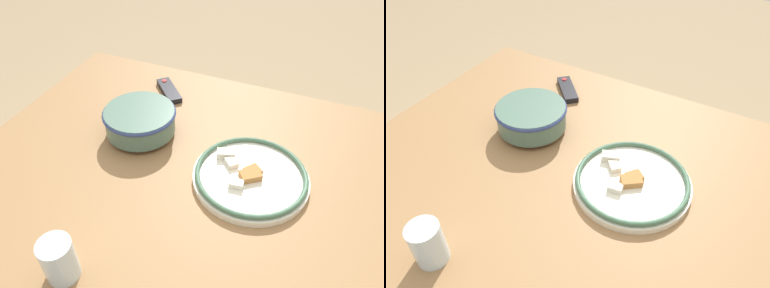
% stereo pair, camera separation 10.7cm
% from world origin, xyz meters
% --- Properties ---
extents(dining_table, '(1.27, 1.04, 0.75)m').
position_xyz_m(dining_table, '(0.00, 0.00, 0.67)').
color(dining_table, olive).
rests_on(dining_table, ground_plane).
extents(noodle_bowl, '(0.22, 0.22, 0.09)m').
position_xyz_m(noodle_bowl, '(-0.20, 0.11, 0.81)').
color(noodle_bowl, '#4C6B5B').
rests_on(noodle_bowl, dining_table).
extents(food_plate, '(0.32, 0.32, 0.04)m').
position_xyz_m(food_plate, '(0.17, 0.04, 0.77)').
color(food_plate, silver).
rests_on(food_plate, dining_table).
extents(tv_remote, '(0.14, 0.14, 0.02)m').
position_xyz_m(tv_remote, '(-0.22, 0.35, 0.76)').
color(tv_remote, black).
rests_on(tv_remote, dining_table).
extents(drinking_glass, '(0.07, 0.07, 0.11)m').
position_xyz_m(drinking_glass, '(-0.13, -0.38, 0.81)').
color(drinking_glass, silver).
rests_on(drinking_glass, dining_table).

